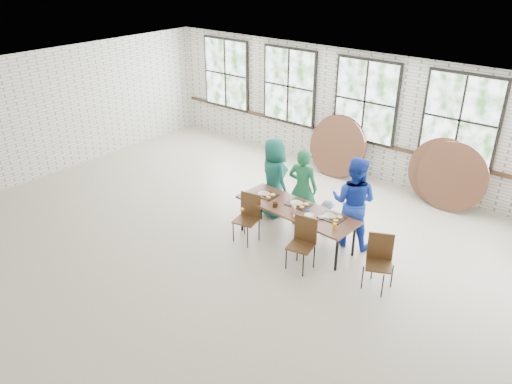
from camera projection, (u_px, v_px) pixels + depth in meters
room at (365, 103)px, 11.65m from camera, size 12.00×12.00×12.00m
dining_table at (296, 211)px, 9.30m from camera, size 2.44×0.94×0.74m
chair_near_left at (249, 213)px, 9.48m from camera, size 0.49×0.48×0.95m
chair_near_right at (303, 239)px, 8.66m from camera, size 0.49×0.48×0.95m
chair_spare at (379, 257)px, 8.16m from camera, size 0.56×0.55×0.95m
adult_teal at (274, 178)px, 10.26m from camera, size 0.97×0.82×1.68m
adult_green at (303, 188)px, 9.86m from camera, size 0.68×0.53×1.65m
toddler at (327, 217)px, 9.73m from camera, size 0.49×0.29×0.74m
adult_blue at (354, 202)px, 9.19m from camera, size 0.98×0.83×1.77m
tabletop_clutter at (301, 210)px, 9.18m from camera, size 1.98×0.64×0.11m
round_tops_leaning at (388, 159)px, 11.42m from camera, size 4.33×0.50×1.48m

